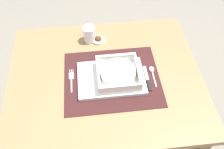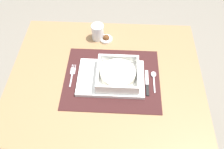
% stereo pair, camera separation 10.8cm
% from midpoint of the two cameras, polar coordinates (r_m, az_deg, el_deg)
% --- Properties ---
extents(ground_plane, '(6.00, 6.00, 0.00)m').
position_cam_midpoint_polar(ground_plane, '(1.73, 0.85, -15.07)').
color(ground_plane, gray).
extents(dining_table, '(0.88, 0.73, 0.72)m').
position_cam_midpoint_polar(dining_table, '(1.20, 1.19, -3.58)').
color(dining_table, '#936D47').
rests_on(dining_table, ground).
extents(placemat, '(0.43, 0.35, 0.00)m').
position_cam_midpoint_polar(placemat, '(1.10, 2.80, -1.10)').
color(placemat, '#381919').
rests_on(placemat, dining_table).
extents(serving_plate, '(0.30, 0.21, 0.02)m').
position_cam_midpoint_polar(serving_plate, '(1.09, 2.57, -0.96)').
color(serving_plate, white).
rests_on(serving_plate, placemat).
extents(porridge_bowl, '(0.18, 0.18, 0.05)m').
position_cam_midpoint_polar(porridge_bowl, '(1.07, 4.27, -0.15)').
color(porridge_bowl, white).
rests_on(porridge_bowl, serving_plate).
extents(fork, '(0.02, 0.13, 0.00)m').
position_cam_midpoint_polar(fork, '(1.12, -6.52, 0.03)').
color(fork, silver).
rests_on(fork, placemat).
extents(spoon, '(0.02, 0.12, 0.01)m').
position_cam_midpoint_polar(spoon, '(1.12, 12.42, -0.63)').
color(spoon, silver).
rests_on(spoon, placemat).
extents(butter_knife, '(0.01, 0.14, 0.01)m').
position_cam_midpoint_polar(butter_knife, '(1.09, 11.02, -2.45)').
color(butter_knife, black).
rests_on(butter_knife, placemat).
extents(drinking_glass, '(0.06, 0.06, 0.08)m').
position_cam_midpoint_polar(drinking_glass, '(1.25, -0.85, 9.62)').
color(drinking_glass, white).
rests_on(drinking_glass, dining_table).
extents(condiment_saucer, '(0.06, 0.06, 0.03)m').
position_cam_midpoint_polar(condiment_saucer, '(1.26, 1.10, 8.25)').
color(condiment_saucer, white).
rests_on(condiment_saucer, dining_table).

